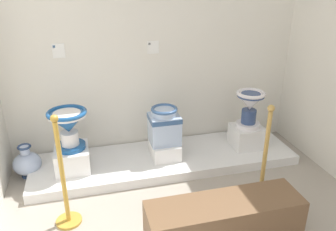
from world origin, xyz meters
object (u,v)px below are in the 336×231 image
plinth_block_broad_patterned (72,158)px  antique_toilet_slender_white (250,105)px  info_placard_first (58,51)px  stanchion_post_near_right (263,175)px  antique_toilet_leftmost (164,124)px  plinth_block_slender_white (247,136)px  plinth_block_leftmost (164,149)px  museum_bench (224,223)px  decorative_vase_companion (27,163)px  antique_toilet_broad_patterned (68,124)px  stanchion_post_near_left (65,189)px  info_placard_second (153,47)px

plinth_block_broad_patterned → antique_toilet_slender_white: (2.00, 0.01, 0.40)m
info_placard_first → stanchion_post_near_right: 2.40m
antique_toilet_leftmost → plinth_block_slender_white: 1.04m
antique_toilet_leftmost → stanchion_post_near_right: 1.15m
plinth_block_leftmost → museum_bench: bearing=-82.9°
plinth_block_broad_patterned → antique_toilet_leftmost: antique_toilet_leftmost is taller
stanchion_post_near_right → decorative_vase_companion: bearing=156.0°
antique_toilet_broad_patterned → antique_toilet_slender_white: 2.00m
plinth_block_leftmost → plinth_block_slender_white: size_ratio=1.06×
plinth_block_leftmost → stanchion_post_near_right: stanchion_post_near_right is taller
info_placard_first → decorative_vase_companion: bearing=-147.2°
stanchion_post_near_right → antique_toilet_slender_white: bearing=72.8°
plinth_block_broad_patterned → plinth_block_slender_white: bearing=0.2°
plinth_block_broad_patterned → stanchion_post_near_left: 0.73m
plinth_block_broad_patterned → plinth_block_leftmost: 1.00m
museum_bench → stanchion_post_near_right: bearing=37.6°
plinth_block_broad_patterned → decorative_vase_companion: size_ratio=1.06×
antique_toilet_broad_patterned → plinth_block_leftmost: (1.00, 0.02, -0.43)m
antique_toilet_broad_patterned → antique_toilet_leftmost: antique_toilet_broad_patterned is taller
plinth_block_leftmost → museum_bench: (0.16, -1.30, 0.01)m
plinth_block_slender_white → stanchion_post_near_right: stanchion_post_near_right is taller
plinth_block_leftmost → info_placard_first: 1.55m
antique_toilet_leftmost → antique_toilet_slender_white: 1.01m
stanchion_post_near_left → museum_bench: 1.35m
antique_toilet_broad_patterned → antique_toilet_slender_white: size_ratio=0.97×
info_placard_first → decorative_vase_companion: (-0.45, -0.29, -1.12)m
antique_toilet_leftmost → antique_toilet_slender_white: size_ratio=0.96×
plinth_block_broad_patterned → stanchion_post_near_right: bearing=-25.7°
stanchion_post_near_right → antique_toilet_leftmost: bearing=130.8°
plinth_block_slender_white → stanchion_post_near_right: 0.89m
decorative_vase_companion → stanchion_post_near_left: bearing=-64.0°
stanchion_post_near_left → museum_bench: bearing=-24.9°
antique_toilet_broad_patterned → info_placard_first: size_ratio=2.74×
antique_toilet_leftmost → plinth_block_slender_white: (1.00, -0.01, -0.26)m
antique_toilet_broad_patterned → plinth_block_leftmost: 1.09m
plinth_block_leftmost → antique_toilet_leftmost: bearing=63.4°
antique_toilet_leftmost → info_placard_first: bearing=157.9°
antique_toilet_slender_white → museum_bench: antique_toilet_slender_white is taller
plinth_block_leftmost → plinth_block_slender_white: bearing=-0.6°
plinth_block_leftmost → antique_toilet_slender_white: 1.09m
plinth_block_leftmost → stanchion_post_near_left: 1.29m
antique_toilet_broad_patterned → decorative_vase_companion: 0.68m
antique_toilet_broad_patterned → info_placard_second: bearing=23.9°
info_placard_first → museum_bench: info_placard_first is taller
plinth_block_broad_patterned → antique_toilet_slender_white: bearing=0.2°
decorative_vase_companion → museum_bench: museum_bench is taller
info_placard_first → info_placard_second: bearing=-0.0°
plinth_block_broad_patterned → plinth_block_slender_white: plinth_block_slender_white is taller
antique_toilet_slender_white → stanchion_post_near_left: (-2.05, -0.73, -0.29)m
plinth_block_slender_white → stanchion_post_near_right: size_ratio=0.36×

